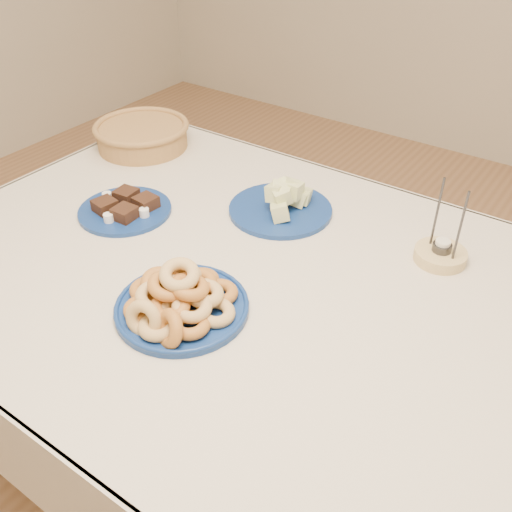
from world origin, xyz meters
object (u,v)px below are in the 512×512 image
object	(u,v)px
dining_table	(268,318)
melon_plate	(283,203)
wicker_basket	(142,134)
brownie_plate	(125,208)
candle_holder	(441,254)
donut_platter	(180,300)

from	to	relation	value
dining_table	melon_plate	size ratio (longest dim) A/B	4.82
dining_table	wicker_basket	world-z (taller)	wicker_basket
brownie_plate	wicker_basket	world-z (taller)	wicker_basket
dining_table	candle_holder	distance (m)	0.42
dining_table	brownie_plate	size ratio (longest dim) A/B	6.10
dining_table	melon_plate	xyz separation A→B (m)	(-0.13, 0.26, 0.13)
dining_table	melon_plate	distance (m)	0.32
donut_platter	melon_plate	size ratio (longest dim) A/B	0.78
dining_table	candle_holder	xyz separation A→B (m)	(0.28, 0.29, 0.12)
wicker_basket	donut_platter	bearing A→B (deg)	-40.47
donut_platter	brownie_plate	size ratio (longest dim) A/B	0.99
donut_platter	wicker_basket	distance (m)	0.81
donut_platter	candle_holder	world-z (taller)	candle_holder
donut_platter	wicker_basket	bearing A→B (deg)	139.53
dining_table	donut_platter	bearing A→B (deg)	-116.26
candle_holder	dining_table	bearing A→B (deg)	-133.38
candle_holder	brownie_plate	bearing A→B (deg)	-160.23
brownie_plate	dining_table	bearing A→B (deg)	-3.02
melon_plate	brownie_plate	size ratio (longest dim) A/B	1.27
dining_table	brownie_plate	bearing A→B (deg)	176.98
melon_plate	wicker_basket	distance (m)	0.58
dining_table	wicker_basket	bearing A→B (deg)	154.42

